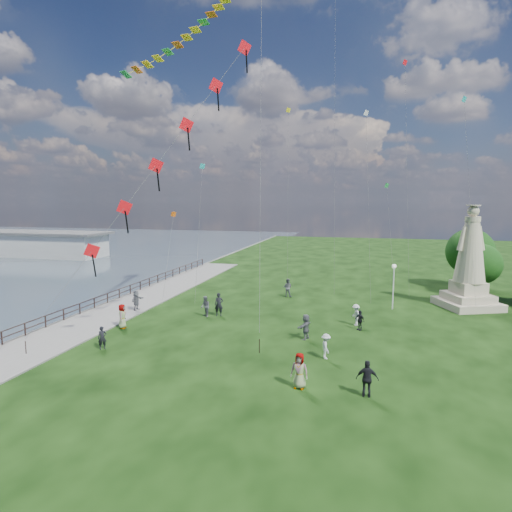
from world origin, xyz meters
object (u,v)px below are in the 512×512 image
(statue, at_px, (469,269))
(person_3, at_px, (367,379))
(person_7, at_px, (288,288))
(person_11, at_px, (306,327))
(lamppost, at_px, (394,277))
(person_6, at_px, (219,304))
(person_1, at_px, (205,307))
(person_2, at_px, (326,346))
(person_5, at_px, (136,301))
(person_8, at_px, (356,315))
(person_4, at_px, (299,371))
(person_0, at_px, (102,338))
(person_10, at_px, (122,316))
(pier_pavilion, at_px, (29,243))
(person_9, at_px, (360,320))

(statue, distance_m, person_3, 22.40)
(person_7, bearing_deg, person_11, 111.83)
(lamppost, xyz_separation_m, person_7, (-9.89, 2.57, -2.00))
(statue, height_order, person_6, statue)
(person_1, xyz_separation_m, person_2, (10.51, -7.01, -0.09))
(lamppost, xyz_separation_m, person_5, (-21.63, -6.22, -2.05))
(person_8, bearing_deg, person_6, -113.66)
(statue, xyz_separation_m, person_4, (-12.15, -20.30, -2.54))
(person_5, bearing_deg, person_3, -116.71)
(person_0, height_order, person_10, person_10)
(lamppost, relative_size, person_2, 2.61)
(lamppost, distance_m, person_11, 12.11)
(person_5, distance_m, person_10, 5.02)
(person_7, relative_size, person_8, 1.11)
(person_10, bearing_deg, person_5, 3.55)
(person_7, bearing_deg, person_10, 59.30)
(person_0, bearing_deg, lamppost, -0.54)
(person_4, bearing_deg, person_7, 108.84)
(pier_pavilion, bearing_deg, person_10, -41.49)
(person_3, height_order, person_6, person_6)
(lamppost, bearing_deg, person_3, -97.01)
(person_6, relative_size, person_9, 1.30)
(person_11, bearing_deg, person_8, 161.68)
(person_1, height_order, person_3, person_3)
(person_0, distance_m, person_3, 16.83)
(person_9, relative_size, person_11, 0.84)
(person_3, height_order, person_8, person_3)
(person_10, bearing_deg, person_7, -51.40)
(statue, distance_m, person_9, 13.46)
(lamppost, relative_size, person_9, 2.71)
(statue, relative_size, person_10, 4.97)
(person_9, bearing_deg, lamppost, 111.67)
(person_9, bearing_deg, person_10, -124.15)
(person_9, distance_m, person_11, 4.75)
(person_1, bearing_deg, person_4, -1.21)
(person_1, distance_m, person_7, 10.46)
(person_1, relative_size, person_9, 1.17)
(statue, relative_size, person_0, 6.13)
(person_10, distance_m, person_11, 13.76)
(person_6, relative_size, person_10, 1.05)
(pier_pavilion, bearing_deg, person_0, -43.88)
(pier_pavilion, xyz_separation_m, person_1, (46.15, -31.94, -0.97))
(person_1, bearing_deg, person_10, -88.27)
(statue, height_order, person_4, statue)
(person_6, distance_m, person_7, 9.50)
(person_0, bearing_deg, person_7, 23.75)
(pier_pavilion, xyz_separation_m, person_7, (51.42, -22.90, -0.92))
(pier_pavilion, bearing_deg, person_4, -37.96)
(person_0, relative_size, person_9, 1.01)
(statue, relative_size, person_11, 5.19)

